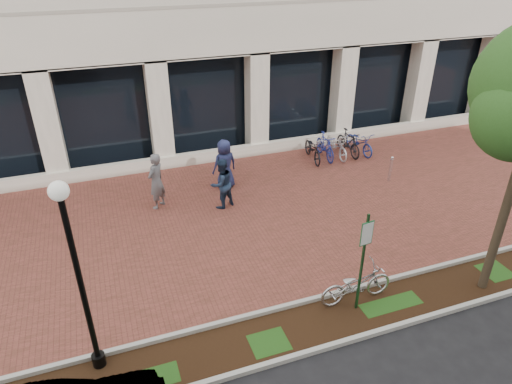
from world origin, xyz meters
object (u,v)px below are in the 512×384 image
object	(u,v)px
locked_bicycle	(356,284)
bollard	(391,169)
lamppost	(78,273)
pedestrian_left	(156,181)
pedestrian_right	(225,164)
bike_rack_cluster	(337,145)
pedestrian_mid	(222,184)
parking_sign	(364,252)

from	to	relation	value
locked_bicycle	bollard	size ratio (longest dim) A/B	1.93
lamppost	bollard	bearing A→B (deg)	25.71
lamppost	pedestrian_left	bearing A→B (deg)	69.78
bollard	pedestrian_left	bearing A→B (deg)	173.09
pedestrian_left	pedestrian_right	xyz separation A→B (m)	(2.55, 0.60, -0.06)
bike_rack_cluster	lamppost	bearing A→B (deg)	-140.49
pedestrian_mid	locked_bicycle	bearing A→B (deg)	86.01
lamppost	pedestrian_mid	world-z (taller)	lamppost
lamppost	locked_bicycle	distance (m)	6.51
lamppost	bollard	distance (m)	12.20
lamppost	pedestrian_left	world-z (taller)	lamppost
lamppost	bollard	world-z (taller)	lamppost
locked_bicycle	bike_rack_cluster	world-z (taller)	bike_rack_cluster
pedestrian_right	locked_bicycle	bearing A→B (deg)	90.17
parking_sign	locked_bicycle	size ratio (longest dim) A/B	1.41
locked_bicycle	bollard	bearing A→B (deg)	-41.08
lamppost	bike_rack_cluster	size ratio (longest dim) A/B	1.47
locked_bicycle	pedestrian_left	distance (m)	7.46
bike_rack_cluster	locked_bicycle	bearing A→B (deg)	-114.40
lamppost	bollard	size ratio (longest dim) A/B	4.41
pedestrian_mid	pedestrian_right	bearing A→B (deg)	-132.93
pedestrian_left	pedestrian_right	distance (m)	2.62
locked_bicycle	pedestrian_right	bearing A→B (deg)	11.02
locked_bicycle	bollard	distance (m)	7.05
lamppost	locked_bicycle	bearing A→B (deg)	-0.84
lamppost	bike_rack_cluster	distance (m)	12.95
pedestrian_mid	bike_rack_cluster	size ratio (longest dim) A/B	0.58
pedestrian_mid	lamppost	bearing A→B (deg)	29.68
pedestrian_right	lamppost	bearing A→B (deg)	43.93
pedestrian_mid	bollard	world-z (taller)	pedestrian_mid
bollard	locked_bicycle	bearing A→B (deg)	-131.16
bollard	bike_rack_cluster	distance (m)	2.82
parking_sign	bike_rack_cluster	size ratio (longest dim) A/B	0.90
pedestrian_mid	bike_rack_cluster	world-z (taller)	pedestrian_mid
parking_sign	locked_bicycle	world-z (taller)	parking_sign
parking_sign	pedestrian_mid	world-z (taller)	parking_sign
bollard	pedestrian_mid	bearing A→B (deg)	177.20
lamppost	pedestrian_right	size ratio (longest dim) A/B	2.39
parking_sign	lamppost	distance (m)	6.15
parking_sign	pedestrian_mid	distance (m)	6.22
locked_bicycle	pedestrian_left	world-z (taller)	pedestrian_left
pedestrian_left	bollard	world-z (taller)	pedestrian_left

